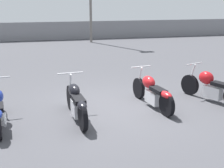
{
  "coord_description": "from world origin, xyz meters",
  "views": [
    {
      "loc": [
        -1.82,
        -7.37,
        2.77
      ],
      "look_at": [
        0.0,
        0.06,
        0.65
      ],
      "focal_mm": 50.0,
      "sensor_mm": 36.0,
      "label": 1
    }
  ],
  "objects": [
    {
      "name": "ground_plane",
      "position": [
        0.0,
        0.0,
        0.0
      ],
      "size": [
        60.0,
        60.0,
        0.0
      ],
      "primitive_type": "plane",
      "color": "#424247"
    },
    {
      "name": "fence_back",
      "position": [
        0.0,
        14.17,
        0.61
      ],
      "size": [
        40.0,
        0.04,
        1.23
      ],
      "color": "gray",
      "rests_on": "ground_plane"
    },
    {
      "name": "motorcycle_slot_1",
      "position": [
        -0.99,
        -0.51,
        0.42
      ],
      "size": [
        0.63,
        2.05,
        0.99
      ],
      "rotation": [
        0.0,
        0.0,
        0.07
      ],
      "color": "black",
      "rests_on": "ground_plane"
    },
    {
      "name": "motorcycle_slot_2",
      "position": [
        1.05,
        -0.1,
        0.41
      ],
      "size": [
        0.61,
        2.1,
        0.95
      ],
      "rotation": [
        0.0,
        0.0,
        0.13
      ],
      "color": "black",
      "rests_on": "ground_plane"
    },
    {
      "name": "motorcycle_slot_3",
      "position": [
        2.79,
        -0.08,
        0.42
      ],
      "size": [
        0.95,
        1.99,
        0.97
      ],
      "rotation": [
        0.0,
        0.0,
        0.37
      ],
      "color": "black",
      "rests_on": "ground_plane"
    }
  ]
}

